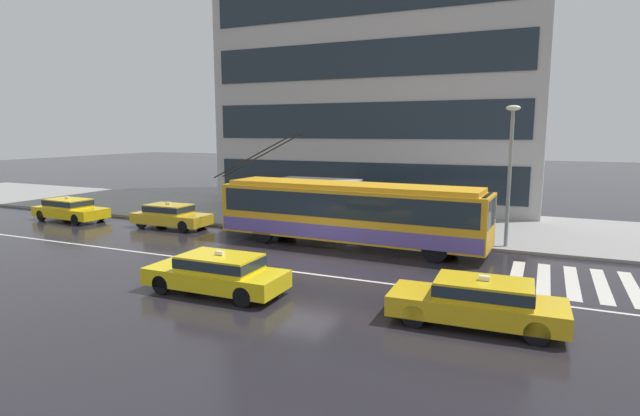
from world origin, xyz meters
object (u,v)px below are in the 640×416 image
at_px(taxi_oncoming_near, 217,272).
at_px(pedestrian_at_shelter, 290,208).
at_px(trolleybus, 350,212).
at_px(taxi_oncoming_far, 479,300).
at_px(bus_shelter, 321,190).
at_px(street_lamp, 510,163).
at_px(taxi_far_behind, 70,209).
at_px(pedestrian_approaching_curb, 385,199).
at_px(taxi_queued_behind_bus, 170,215).

bearing_deg(taxi_oncoming_near, pedestrian_at_shelter, 105.34).
xyz_separation_m(trolleybus, taxi_oncoming_far, (6.49, -7.40, -0.88)).
height_order(taxi_oncoming_near, bus_shelter, bus_shelter).
bearing_deg(taxi_oncoming_far, street_lamp, 90.01).
bearing_deg(street_lamp, bus_shelter, 173.56).
bearing_deg(trolleybus, street_lamp, 19.36).
xyz_separation_m(bus_shelter, street_lamp, (9.41, -1.06, 1.74)).
relative_size(taxi_oncoming_near, taxi_far_behind, 0.99).
height_order(trolleybus, bus_shelter, trolleybus).
xyz_separation_m(bus_shelter, pedestrian_approaching_curb, (3.36, 0.57, -0.36)).
bearing_deg(taxi_oncoming_near, taxi_far_behind, 154.46).
distance_m(taxi_oncoming_far, pedestrian_at_shelter, 14.87).
xyz_separation_m(taxi_queued_behind_bus, street_lamp, (16.91, 2.06, 3.10)).
bearing_deg(taxi_oncoming_near, trolleybus, 79.13).
relative_size(taxi_oncoming_near, street_lamp, 0.76).
height_order(taxi_far_behind, pedestrian_approaching_curb, pedestrian_approaching_curb).
height_order(bus_shelter, pedestrian_at_shelter, bus_shelter).
distance_m(taxi_queued_behind_bus, pedestrian_at_shelter, 6.47).
height_order(trolleybus, taxi_far_behind, trolleybus).
xyz_separation_m(taxi_oncoming_near, pedestrian_at_shelter, (-2.91, 10.63, 0.40)).
xyz_separation_m(taxi_queued_behind_bus, pedestrian_approaching_curb, (10.85, 3.70, 1.00)).
xyz_separation_m(trolleybus, street_lamp, (6.49, 2.28, 2.22)).
relative_size(taxi_oncoming_far, pedestrian_approaching_curb, 2.44).
bearing_deg(pedestrian_approaching_curb, trolleybus, -96.42).
bearing_deg(pedestrian_approaching_curb, taxi_oncoming_near, -99.42).
xyz_separation_m(bus_shelter, pedestrian_at_shelter, (-1.52, -0.67, -0.95)).
xyz_separation_m(trolleybus, pedestrian_approaching_curb, (0.44, 3.92, 0.12)).
height_order(taxi_oncoming_near, taxi_far_behind, same).
distance_m(taxi_oncoming_near, taxi_oncoming_far, 8.04).
height_order(trolleybus, taxi_oncoming_far, trolleybus).
height_order(taxi_oncoming_near, taxi_queued_behind_bus, same).
bearing_deg(bus_shelter, taxi_far_behind, -165.23).
xyz_separation_m(taxi_oncoming_far, street_lamp, (-0.00, 9.68, 3.10)).
relative_size(trolleybus, street_lamp, 2.19).
bearing_deg(pedestrian_approaching_curb, taxi_far_behind, -166.18).
height_order(pedestrian_at_shelter, pedestrian_approaching_curb, pedestrian_approaching_curb).
relative_size(taxi_queued_behind_bus, pedestrian_at_shelter, 2.62).
relative_size(trolleybus, taxi_oncoming_near, 2.89).
relative_size(pedestrian_at_shelter, street_lamp, 0.27).
bearing_deg(bus_shelter, taxi_oncoming_near, -82.99).
bearing_deg(pedestrian_at_shelter, pedestrian_approaching_curb, 14.33).
bearing_deg(pedestrian_approaching_curb, taxi_queued_behind_bus, -161.18).
distance_m(taxi_queued_behind_bus, street_lamp, 17.31).
relative_size(taxi_oncoming_far, street_lamp, 0.76).
xyz_separation_m(taxi_oncoming_near, taxi_queued_behind_bus, (-8.88, 8.17, -0.00)).
height_order(taxi_oncoming_near, taxi_oncoming_far, same).
bearing_deg(pedestrian_at_shelter, trolleybus, -30.99).
distance_m(taxi_far_behind, pedestrian_at_shelter, 13.20).
relative_size(taxi_oncoming_near, taxi_queued_behind_bus, 1.08).
distance_m(trolleybus, street_lamp, 7.23).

